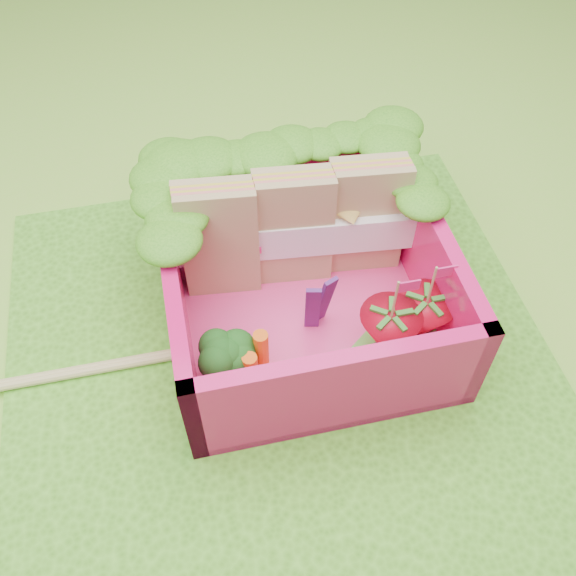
{
  "coord_description": "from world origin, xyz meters",
  "views": [
    {
      "loc": [
        -0.33,
        -1.64,
        2.66
      ],
      "look_at": [
        0.09,
        0.24,
        0.28
      ],
      "focal_mm": 40.0,
      "sensor_mm": 36.0,
      "label": 1
    }
  ],
  "objects_px": {
    "broccoli": "(228,355)",
    "strawberry_left": "(388,334)",
    "bento_box": "(306,282)",
    "strawberry_right": "(422,319)",
    "sandwich_stack": "(294,228)",
    "chopsticks": "(59,375)"
  },
  "relations": [
    {
      "from": "bento_box",
      "to": "strawberry_right",
      "type": "height_order",
      "value": "strawberry_right"
    },
    {
      "from": "bento_box",
      "to": "chopsticks",
      "type": "xyz_separation_m",
      "value": [
        -1.22,
        -0.1,
        -0.25
      ]
    },
    {
      "from": "strawberry_right",
      "to": "chopsticks",
      "type": "distance_m",
      "value": 1.74
    },
    {
      "from": "broccoli",
      "to": "chopsticks",
      "type": "bearing_deg",
      "value": 166.32
    },
    {
      "from": "broccoli",
      "to": "strawberry_left",
      "type": "relative_size",
      "value": 0.6
    },
    {
      "from": "chopsticks",
      "to": "broccoli",
      "type": "bearing_deg",
      "value": -13.68
    },
    {
      "from": "bento_box",
      "to": "strawberry_right",
      "type": "xyz_separation_m",
      "value": [
        0.5,
        -0.28,
        -0.08
      ]
    },
    {
      "from": "bento_box",
      "to": "broccoli",
      "type": "height_order",
      "value": "bento_box"
    },
    {
      "from": "strawberry_right",
      "to": "broccoli",
      "type": "bearing_deg",
      "value": -178.95
    },
    {
      "from": "bento_box",
      "to": "sandwich_stack",
      "type": "bearing_deg",
      "value": 88.96
    },
    {
      "from": "strawberry_right",
      "to": "chopsticks",
      "type": "bearing_deg",
      "value": 174.16
    },
    {
      "from": "bento_box",
      "to": "broccoli",
      "type": "bearing_deg",
      "value": -145.33
    },
    {
      "from": "strawberry_right",
      "to": "strawberry_left",
      "type": "bearing_deg",
      "value": -166.19
    },
    {
      "from": "bento_box",
      "to": "strawberry_left",
      "type": "height_order",
      "value": "strawberry_left"
    },
    {
      "from": "broccoli",
      "to": "strawberry_right",
      "type": "xyz_separation_m",
      "value": [
        0.93,
        0.02,
        -0.03
      ]
    },
    {
      "from": "sandwich_stack",
      "to": "strawberry_left",
      "type": "bearing_deg",
      "value": -62.42
    },
    {
      "from": "broccoli",
      "to": "chopsticks",
      "type": "xyz_separation_m",
      "value": [
        -0.79,
        0.19,
        -0.2
      ]
    },
    {
      "from": "broccoli",
      "to": "chopsticks",
      "type": "relative_size",
      "value": 0.15
    },
    {
      "from": "strawberry_right",
      "to": "sandwich_stack",
      "type": "bearing_deg",
      "value": 132.2
    },
    {
      "from": "sandwich_stack",
      "to": "broccoli",
      "type": "bearing_deg",
      "value": -127.42
    },
    {
      "from": "sandwich_stack",
      "to": "chopsticks",
      "type": "bearing_deg",
      "value": -163.16
    },
    {
      "from": "bento_box",
      "to": "strawberry_left",
      "type": "distance_m",
      "value": 0.46
    }
  ]
}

